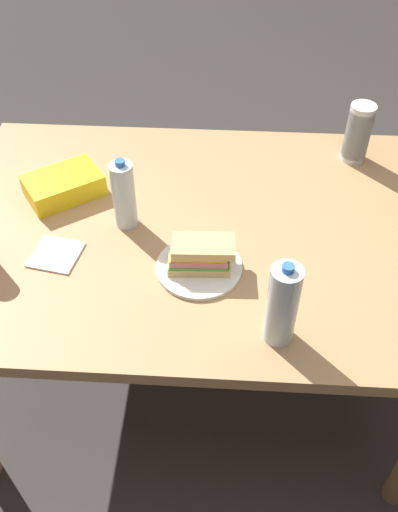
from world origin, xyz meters
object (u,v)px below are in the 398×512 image
object	(u,v)px
chip_bag	(64,185)
plastic_cup_stack	(358,133)
water_bottle_tall	(124,196)
paper_plate	(199,267)
water_bottle_spare	(282,305)
sandwich	(200,255)
dining_table	(197,247)

from	to	relation	value
chip_bag	plastic_cup_stack	world-z (taller)	plastic_cup_stack
chip_bag	water_bottle_tall	size ratio (longest dim) A/B	1.01
paper_plate	chip_bag	bearing A→B (deg)	145.63
plastic_cup_stack	paper_plate	bearing A→B (deg)	-131.59
paper_plate	water_bottle_spare	world-z (taller)	water_bottle_spare
chip_bag	water_bottle_spare	distance (m)	0.84
sandwich	water_bottle_spare	size ratio (longest dim) A/B	0.74
chip_bag	water_bottle_tall	xyz separation A→B (m)	(0.22, -0.13, 0.07)
paper_plate	sandwich	bearing A→B (deg)	28.86
sandwich	water_bottle_spare	bearing A→B (deg)	-47.09
chip_bag	water_bottle_spare	xyz separation A→B (m)	(0.65, -0.52, 0.08)
dining_table	water_bottle_tall	size ratio (longest dim) A/B	6.67
water_bottle_tall	plastic_cup_stack	xyz separation A→B (m)	(0.72, 0.38, -0.01)
plastic_cup_stack	water_bottle_tall	bearing A→B (deg)	-152.13
chip_bag	water_bottle_spare	size ratio (longest dim) A/B	0.92
sandwich	water_bottle_tall	world-z (taller)	water_bottle_tall
dining_table	sandwich	xyz separation A→B (m)	(0.02, -0.18, 0.14)
paper_plate	sandwich	xyz separation A→B (m)	(0.00, 0.00, 0.05)
sandwich	water_bottle_tall	xyz separation A→B (m)	(-0.23, 0.17, 0.05)
dining_table	water_bottle_tall	world-z (taller)	water_bottle_tall
sandwich	water_bottle_tall	bearing A→B (deg)	143.23
paper_plate	sandwich	distance (m)	0.05
plastic_cup_stack	water_bottle_spare	distance (m)	0.83
paper_plate	chip_bag	xyz separation A→B (m)	(-0.45, 0.30, 0.03)
plastic_cup_stack	water_bottle_spare	bearing A→B (deg)	-110.26
paper_plate	chip_bag	size ratio (longest dim) A/B	1.04
water_bottle_tall	paper_plate	bearing A→B (deg)	-37.53
paper_plate	plastic_cup_stack	world-z (taller)	plastic_cup_stack
dining_table	sandwich	size ratio (longest dim) A/B	8.22
dining_table	plastic_cup_stack	size ratio (longest dim) A/B	7.50
paper_plate	water_bottle_spare	bearing A→B (deg)	-46.32
dining_table	water_bottle_spare	bearing A→B (deg)	-60.29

